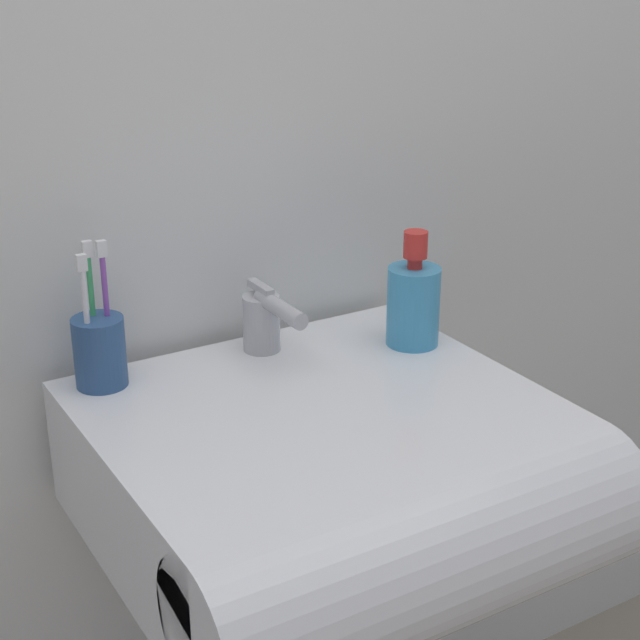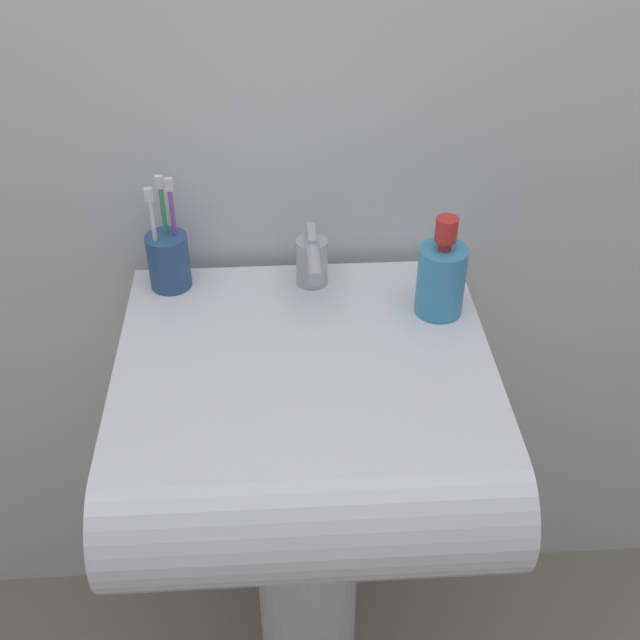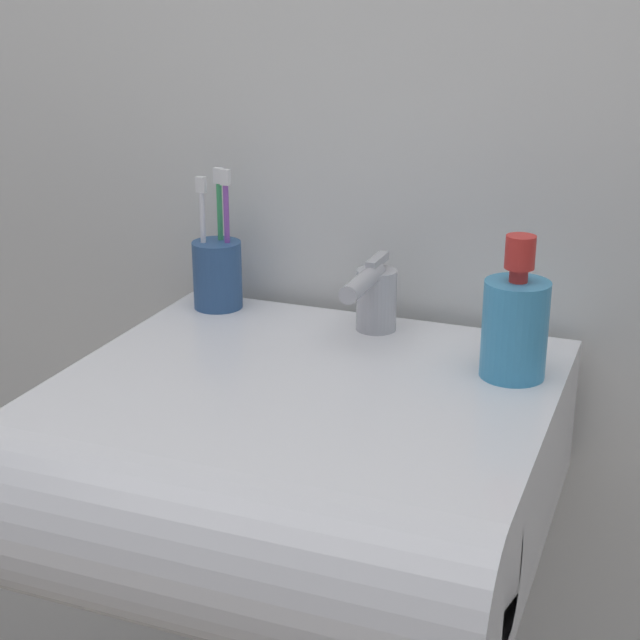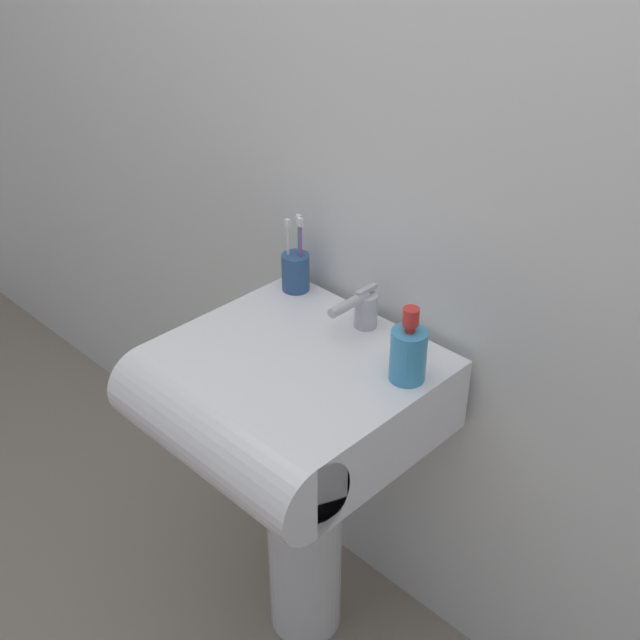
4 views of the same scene
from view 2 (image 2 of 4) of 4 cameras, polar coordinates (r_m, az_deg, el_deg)
name	(u,v)px [view 2 (image 2 of 4)]	position (r m, az deg, el deg)	size (l,w,h in m)	color
wall_back	(293,20)	(1.19, -1.96, 20.53)	(5.00, 0.05, 2.40)	silver
sink_pedestal	(307,566)	(1.49, -0.91, -17.09)	(0.18, 0.18, 0.66)	white
sink_basin	(307,424)	(1.14, -0.96, -7.37)	(0.53, 0.53, 0.17)	white
faucet	(312,261)	(1.23, -0.56, 4.24)	(0.05, 0.13, 0.09)	#B7B7BC
toothbrush_cup	(168,259)	(1.26, -10.73, 4.30)	(0.06, 0.06, 0.18)	#2D5184
soap_bottle	(441,277)	(1.18, 8.62, 3.02)	(0.07, 0.07, 0.16)	#3F99CC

